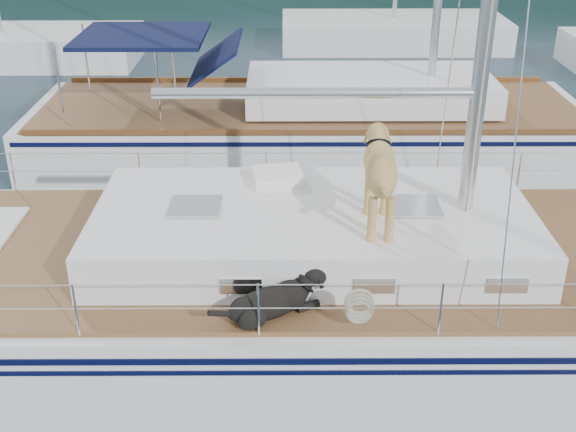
{
  "coord_description": "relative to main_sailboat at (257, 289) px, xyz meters",
  "views": [
    {
      "loc": [
        0.46,
        -7.71,
        5.51
      ],
      "look_at": [
        0.5,
        0.2,
        1.6
      ],
      "focal_mm": 45.0,
      "sensor_mm": 36.0,
      "label": 1
    }
  ],
  "objects": [
    {
      "name": "ground",
      "position": [
        -0.1,
        0.01,
        -0.68
      ],
      "size": [
        120.0,
        120.0,
        0.0
      ],
      "primitive_type": "plane",
      "color": "black",
      "rests_on": "ground"
    },
    {
      "name": "bg_boat_west",
      "position": [
        -8.1,
        14.01,
        -0.24
      ],
      "size": [
        8.0,
        3.0,
        11.65
      ],
      "color": "white",
      "rests_on": "ground"
    },
    {
      "name": "main_sailboat",
      "position": [
        0.0,
        0.0,
        0.0
      ],
      "size": [
        12.0,
        3.8,
        14.01
      ],
      "color": "white",
      "rests_on": "ground"
    },
    {
      "name": "bg_boat_center",
      "position": [
        3.9,
        16.01,
        -0.23
      ],
      "size": [
        7.2,
        3.0,
        11.65
      ],
      "color": "white",
      "rests_on": "ground"
    },
    {
      "name": "neighbor_sailboat",
      "position": [
        0.95,
        6.17,
        -0.05
      ],
      "size": [
        11.0,
        3.5,
        13.3
      ],
      "color": "white",
      "rests_on": "ground"
    }
  ]
}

